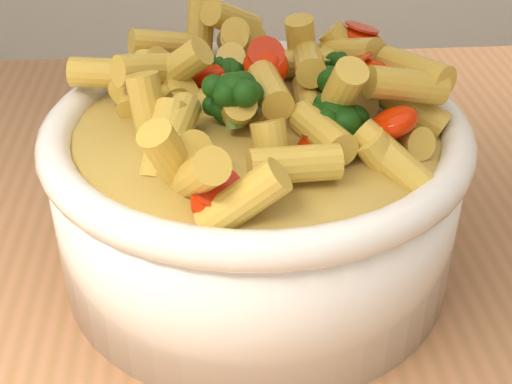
{
  "coord_description": "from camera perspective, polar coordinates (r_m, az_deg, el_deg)",
  "views": [
    {
      "loc": [
        -0.09,
        -0.31,
        1.19
      ],
      "look_at": [
        -0.07,
        0.05,
        0.95
      ],
      "focal_mm": 50.0,
      "sensor_mm": 36.0,
      "label": 1
    }
  ],
  "objects": [
    {
      "name": "serving_bowl",
      "position": [
        0.43,
        -0.0,
        0.15
      ],
      "size": [
        0.25,
        0.25,
        0.11
      ],
      "color": "white",
      "rests_on": "table"
    },
    {
      "name": "pasta_salad",
      "position": [
        0.4,
        0.0,
        8.09
      ],
      "size": [
        0.2,
        0.2,
        0.04
      ],
      "color": "#E8CC49",
      "rests_on": "serving_bowl"
    }
  ]
}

